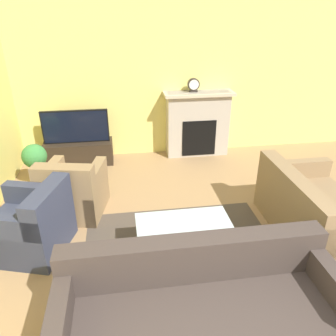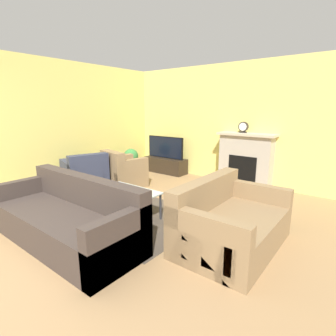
{
  "view_description": "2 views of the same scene",
  "coord_description": "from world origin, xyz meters",
  "views": [
    {
      "loc": [
        -0.64,
        -0.96,
        2.54
      ],
      "look_at": [
        -0.08,
        2.77,
        0.67
      ],
      "focal_mm": 35.0,
      "sensor_mm": 36.0,
      "label": 1
    },
    {
      "loc": [
        2.89,
        -0.85,
        1.72
      ],
      "look_at": [
        0.23,
        2.55,
        0.72
      ],
      "focal_mm": 28.0,
      "sensor_mm": 36.0,
      "label": 2
    }
  ],
  "objects": [
    {
      "name": "wall_back",
      "position": [
        0.0,
        4.87,
        1.35
      ],
      "size": [
        7.85,
        0.06,
        2.7
      ],
      "color": "#EADB72",
      "rests_on": "ground_plane"
    },
    {
      "name": "area_rug",
      "position": [
        -0.04,
        1.94,
        0.0
      ],
      "size": [
        2.23,
        1.78,
        0.0
      ],
      "color": "#4C4238",
      "rests_on": "ground_plane"
    },
    {
      "name": "fireplace",
      "position": [
        0.75,
        4.67,
        0.62
      ],
      "size": [
        1.25,
        0.4,
        1.18
      ],
      "color": "#B2A899",
      "rests_on": "ground_plane"
    },
    {
      "name": "tv_stand",
      "position": [
        -1.42,
        4.55,
        0.2
      ],
      "size": [
        1.19,
        0.42,
        0.4
      ],
      "color": "#2D2319",
      "rests_on": "ground_plane"
    },
    {
      "name": "tv",
      "position": [
        -1.42,
        4.55,
        0.69
      ],
      "size": [
        1.12,
        0.06,
        0.57
      ],
      "color": "black",
      "rests_on": "tv_stand"
    },
    {
      "name": "couch_sectional",
      "position": [
        -0.1,
        0.85,
        0.29
      ],
      "size": [
        2.27,
        0.88,
        0.82
      ],
      "color": "#3D332D",
      "rests_on": "ground_plane"
    },
    {
      "name": "couch_loveseat",
      "position": [
        1.61,
        2.04,
        0.29
      ],
      "size": [
        1.0,
        1.54,
        0.82
      ],
      "rotation": [
        0.0,
        0.0,
        1.57
      ],
      "color": "#8C704C",
      "rests_on": "ground_plane"
    },
    {
      "name": "armchair_by_window",
      "position": [
        -1.73,
        2.25,
        0.3
      ],
      "size": [
        1.0,
        0.98,
        0.82
      ],
      "rotation": [
        0.0,
        0.0,
        -1.87
      ],
      "color": "#33384C",
      "rests_on": "ground_plane"
    },
    {
      "name": "armchair_accent",
      "position": [
        -1.33,
        2.94,
        0.3
      ],
      "size": [
        0.89,
        0.91,
        0.82
      ],
      "rotation": [
        0.0,
        0.0,
        2.93
      ],
      "color": "#8C704C",
      "rests_on": "ground_plane"
    },
    {
      "name": "coffee_table",
      "position": [
        -0.04,
        1.86,
        0.4
      ],
      "size": [
        1.03,
        0.58,
        0.44
      ],
      "color": "#333338",
      "rests_on": "ground_plane"
    },
    {
      "name": "potted_plant",
      "position": [
        -1.98,
        3.82,
        0.43
      ],
      "size": [
        0.37,
        0.37,
        0.68
      ],
      "color": "beige",
      "rests_on": "ground_plane"
    },
    {
      "name": "mantel_clock",
      "position": [
        0.65,
        4.67,
        1.31
      ],
      "size": [
        0.21,
        0.07,
        0.24
      ],
      "color": "#28231E",
      "rests_on": "fireplace"
    }
  ]
}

